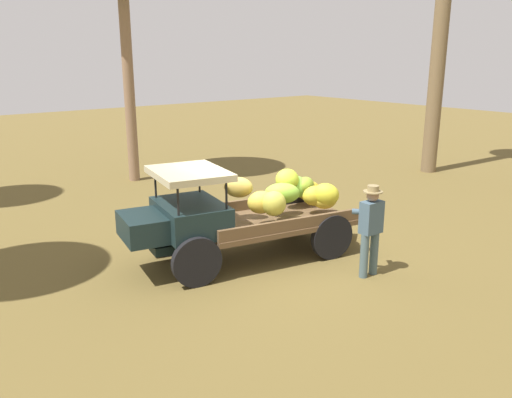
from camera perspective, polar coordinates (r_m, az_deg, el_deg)
The scene contains 4 objects.
ground_plane at distance 10.42m, azimuth 0.63°, elevation -6.38°, with size 60.00×60.00×0.00m, color brown.
truck at distance 10.06m, azimuth -1.58°, elevation -1.41°, with size 4.64×2.45×1.89m.
farmer at distance 9.50m, azimuth 12.38°, elevation -2.80°, with size 0.53×0.46×1.68m.
wooden_crate at distance 11.54m, azimuth 9.32°, elevation -3.41°, with size 0.49×0.40×0.37m, color olive.
Camera 1 is at (6.09, 7.50, 3.89)m, focal length 36.72 mm.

